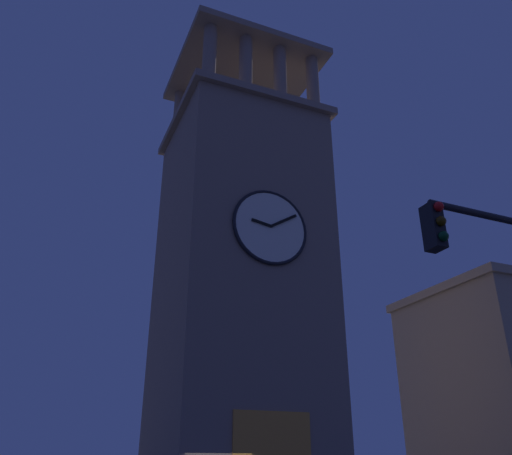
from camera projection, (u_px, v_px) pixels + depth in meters
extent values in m
cube|color=gray|center=(240.00, 299.00, 25.18)|extent=(7.16, 6.97, 18.85)
cube|color=gray|center=(242.00, 132.00, 29.16)|extent=(7.76, 7.57, 0.40)
cylinder|color=gray|center=(313.00, 86.00, 28.65)|extent=(0.70, 0.70, 3.68)
cylinder|color=gray|center=(280.00, 76.00, 27.94)|extent=(0.70, 0.70, 3.68)
cylinder|color=gray|center=(246.00, 66.00, 27.23)|extent=(0.70, 0.70, 3.68)
cylinder|color=gray|center=(209.00, 55.00, 26.52)|extent=(0.70, 0.70, 3.68)
cylinder|color=gray|center=(269.00, 140.00, 33.48)|extent=(0.70, 0.70, 3.68)
cylinder|color=gray|center=(241.00, 133.00, 32.77)|extent=(0.70, 0.70, 3.68)
cylinder|color=gray|center=(210.00, 126.00, 32.07)|extent=(0.70, 0.70, 3.68)
cylinder|color=gray|center=(179.00, 118.00, 31.36)|extent=(0.70, 0.70, 3.68)
cube|color=gray|center=(243.00, 75.00, 30.84)|extent=(7.76, 7.57, 0.40)
cylinder|color=black|center=(243.00, 56.00, 31.44)|extent=(0.12, 0.12, 2.49)
cylinder|color=silver|center=(270.00, 227.00, 23.16)|extent=(3.45, 0.12, 3.45)
torus|color=black|center=(270.00, 227.00, 23.15)|extent=(3.61, 0.16, 3.61)
cube|color=black|center=(261.00, 223.00, 22.95)|extent=(0.96, 0.06, 0.28)
cube|color=black|center=(284.00, 221.00, 23.46)|extent=(1.31, 0.06, 0.87)
cylinder|color=black|center=(495.00, 217.00, 8.76)|extent=(2.75, 0.12, 0.12)
cube|color=black|center=(433.00, 227.00, 8.09)|extent=(0.22, 0.30, 0.75)
sphere|color=red|center=(439.00, 207.00, 8.05)|extent=(0.16, 0.16, 0.16)
sphere|color=#392705|center=(441.00, 221.00, 7.95)|extent=(0.16, 0.16, 0.16)
sphere|color=#063316|center=(443.00, 236.00, 7.85)|extent=(0.16, 0.16, 0.16)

